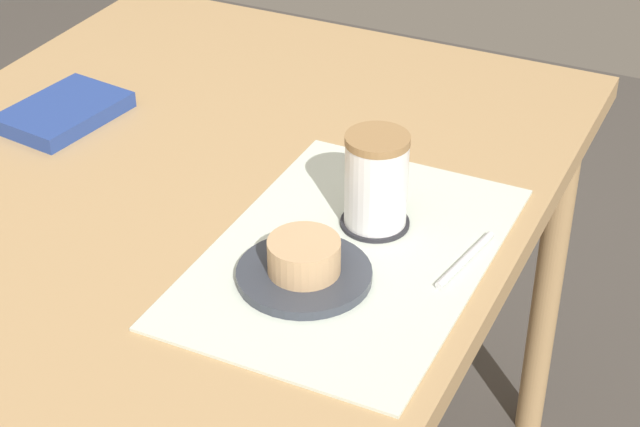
{
  "coord_description": "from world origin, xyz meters",
  "views": [
    {
      "loc": [
        -1.02,
        -0.7,
        1.49
      ],
      "look_at": [
        -0.05,
        -0.23,
        0.79
      ],
      "focal_mm": 60.0,
      "sensor_mm": 36.0,
      "label": 1
    }
  ],
  "objects": [
    {
      "name": "coffee_mug",
      "position": [
        0.03,
        -0.27,
        0.81
      ],
      "size": [
        0.11,
        0.08,
        0.12
      ],
      "color": "white",
      "rests_on": "coffee_coaster"
    },
    {
      "name": "pastry",
      "position": [
        -0.12,
        -0.24,
        0.78
      ],
      "size": [
        0.09,
        0.09,
        0.04
      ],
      "primitive_type": "cylinder",
      "color": "tan",
      "rests_on": "pastry_plate"
    },
    {
      "name": "small_book",
      "position": [
        0.09,
        0.26,
        0.75
      ],
      "size": [
        0.19,
        0.15,
        0.02
      ],
      "primitive_type": "cube",
      "rotation": [
        0.0,
        0.0,
        -0.13
      ],
      "color": "navy",
      "rests_on": "dining_table"
    },
    {
      "name": "dining_table",
      "position": [
        0.0,
        0.0,
        0.66
      ],
      "size": [
        1.19,
        0.92,
        0.74
      ],
      "color": "tan",
      "rests_on": "ground_plane"
    },
    {
      "name": "pastry_plate",
      "position": [
        -0.12,
        -0.24,
        0.75
      ],
      "size": [
        0.16,
        0.16,
        0.01
      ],
      "primitive_type": "cylinder",
      "color": "#333842",
      "rests_on": "placemat"
    },
    {
      "name": "placemat",
      "position": [
        -0.05,
        -0.27,
        0.74
      ],
      "size": [
        0.47,
        0.32,
        0.0
      ],
      "primitive_type": "cube",
      "color": "silver",
      "rests_on": "dining_table"
    },
    {
      "name": "teaspoon",
      "position": [
        -0.01,
        -0.4,
        0.75
      ],
      "size": [
        0.13,
        0.03,
        0.01
      ],
      "primitive_type": "cylinder",
      "rotation": [
        0.0,
        1.57,
        -0.17
      ],
      "color": "silver",
      "rests_on": "placemat"
    },
    {
      "name": "coffee_coaster",
      "position": [
        0.02,
        -0.27,
        0.75
      ],
      "size": [
        0.09,
        0.09,
        0.0
      ],
      "primitive_type": "cylinder",
      "color": "#232328",
      "rests_on": "placemat"
    }
  ]
}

